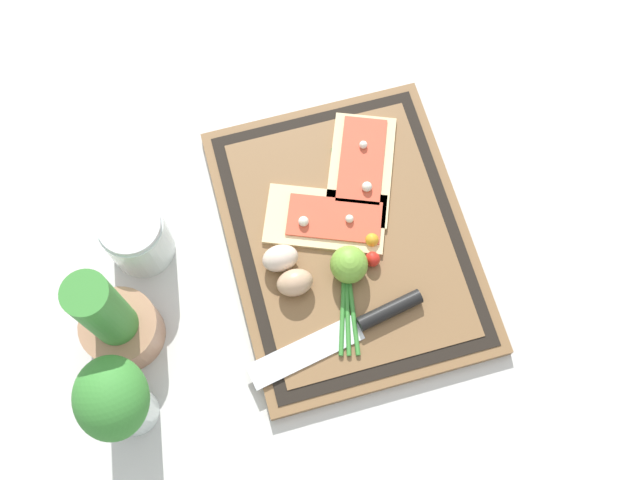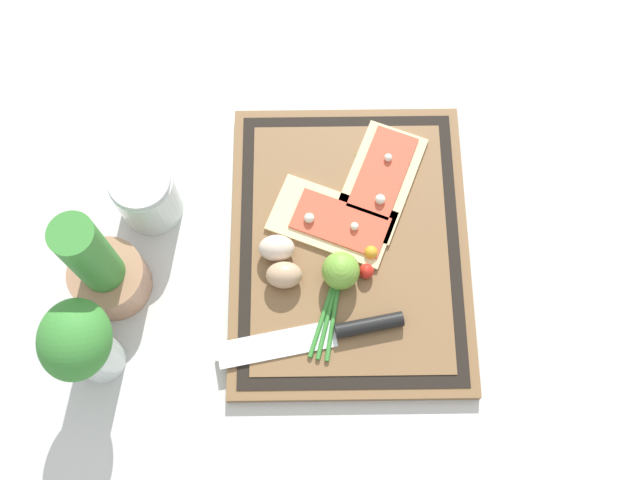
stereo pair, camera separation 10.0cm
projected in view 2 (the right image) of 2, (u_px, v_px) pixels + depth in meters
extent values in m
plane|color=silver|center=(349.00, 248.00, 1.16)|extent=(6.00, 6.00, 0.00)
cube|color=brown|center=(350.00, 246.00, 1.15)|extent=(0.47, 0.36, 0.02)
cube|color=black|center=(350.00, 244.00, 1.14)|extent=(0.44, 0.33, 0.00)
cube|color=brown|center=(350.00, 244.00, 1.14)|extent=(0.40, 0.30, 0.00)
cube|color=beige|center=(379.00, 182.00, 1.17)|extent=(0.21, 0.16, 0.01)
cube|color=#D14C33|center=(383.00, 172.00, 1.17)|extent=(0.16, 0.12, 0.00)
sphere|color=silver|center=(380.00, 199.00, 1.15)|extent=(0.02, 0.02, 0.02)
sphere|color=silver|center=(388.00, 158.00, 1.17)|extent=(0.01, 0.01, 0.01)
cube|color=beige|center=(332.00, 221.00, 1.15)|extent=(0.16, 0.21, 0.01)
cube|color=#D14C33|center=(340.00, 223.00, 1.14)|extent=(0.12, 0.16, 0.00)
sphere|color=silver|center=(309.00, 218.00, 1.14)|extent=(0.02, 0.02, 0.02)
sphere|color=silver|center=(354.00, 226.00, 1.13)|extent=(0.01, 0.01, 0.01)
cube|color=silver|center=(277.00, 345.00, 1.08)|extent=(0.07, 0.18, 0.00)
cylinder|color=black|center=(369.00, 325.00, 1.08)|extent=(0.04, 0.10, 0.02)
ellipsoid|color=tan|center=(284.00, 275.00, 1.10)|extent=(0.04, 0.05, 0.04)
ellipsoid|color=beige|center=(277.00, 248.00, 1.12)|extent=(0.04, 0.05, 0.04)
sphere|color=#70A838|center=(341.00, 271.00, 1.09)|extent=(0.06, 0.06, 0.06)
sphere|color=red|center=(366.00, 271.00, 1.11)|extent=(0.02, 0.02, 0.02)
sphere|color=gold|center=(371.00, 252.00, 1.12)|extent=(0.02, 0.02, 0.02)
cylinder|color=#388433|center=(343.00, 253.00, 1.13)|extent=(0.32, 0.11, 0.01)
cylinder|color=#388433|center=(343.00, 253.00, 1.13)|extent=(0.33, 0.09, 0.01)
cylinder|color=#388433|center=(343.00, 253.00, 1.13)|extent=(0.33, 0.06, 0.01)
cylinder|color=#AD7A5B|center=(111.00, 279.00, 1.11)|extent=(0.11, 0.11, 0.07)
cylinder|color=#388433|center=(92.00, 258.00, 1.02)|extent=(0.06, 0.06, 0.19)
cylinder|color=silver|center=(147.00, 196.00, 1.14)|extent=(0.10, 0.10, 0.10)
cylinder|color=olive|center=(151.00, 203.00, 1.16)|extent=(0.08, 0.08, 0.03)
cylinder|color=silver|center=(139.00, 181.00, 1.09)|extent=(0.09, 0.09, 0.01)
cylinder|color=silver|center=(94.00, 354.00, 1.06)|extent=(0.07, 0.07, 0.09)
ellipsoid|color=#388433|center=(75.00, 340.00, 0.97)|extent=(0.11, 0.10, 0.09)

